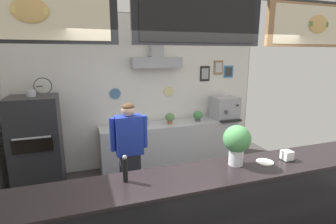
# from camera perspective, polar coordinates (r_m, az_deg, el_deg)

# --- Properties ---
(back_wall_assembly) EXTENTS (5.00, 2.76, 3.05)m
(back_wall_assembly) POSITION_cam_1_polar(r_m,az_deg,el_deg) (5.10, -5.30, 5.27)
(back_wall_assembly) COLOR gray
(back_wall_assembly) RESTS_ON ground_plane
(service_counter) EXTENTS (4.36, 0.61, 1.09)m
(service_counter) POSITION_cam_1_polar(r_m,az_deg,el_deg) (3.03, 8.24, -22.57)
(service_counter) COLOR black
(service_counter) RESTS_ON ground_plane
(back_prep_counter) EXTENTS (2.80, 0.57, 0.93)m
(back_prep_counter) POSITION_cam_1_polar(r_m,az_deg,el_deg) (5.29, 0.58, -7.46)
(back_prep_counter) COLOR #B7BABF
(back_prep_counter) RESTS_ON ground_plane
(pizza_oven) EXTENTS (0.74, 0.71, 1.74)m
(pizza_oven) POSITION_cam_1_polar(r_m,az_deg,el_deg) (4.69, -27.10, -6.84)
(pizza_oven) COLOR #232326
(pizza_oven) RESTS_ON ground_plane
(shop_worker) EXTENTS (0.53, 0.22, 1.63)m
(shop_worker) POSITION_cam_1_polar(r_m,az_deg,el_deg) (3.74, -8.54, -9.41)
(shop_worker) COLOR #232328
(shop_worker) RESTS_ON ground_plane
(espresso_machine) EXTENTS (0.52, 0.54, 0.48)m
(espresso_machine) POSITION_cam_1_polar(r_m,az_deg,el_deg) (5.58, 12.47, 0.84)
(espresso_machine) COLOR #A3A5AD
(espresso_machine) RESTS_ON back_prep_counter
(potted_thyme) EXTENTS (0.19, 0.19, 0.22)m
(potted_thyme) POSITION_cam_1_polar(r_m,az_deg,el_deg) (5.10, 0.41, -1.26)
(potted_thyme) COLOR #9E563D
(potted_thyme) RESTS_ON back_prep_counter
(potted_sage) EXTENTS (0.19, 0.19, 0.22)m
(potted_sage) POSITION_cam_1_polar(r_m,az_deg,el_deg) (5.33, 6.65, -0.77)
(potted_sage) COLOR #4C4C51
(potted_sage) RESTS_ON back_prep_counter
(potted_basil) EXTENTS (0.12, 0.12, 0.20)m
(potted_basil) POSITION_cam_1_polar(r_m,az_deg,el_deg) (4.95, -5.13, -1.89)
(potted_basil) COLOR #9E563D
(potted_basil) RESTS_ON back_prep_counter
(potted_oregano) EXTENTS (0.17, 0.17, 0.22)m
(potted_oregano) POSITION_cam_1_polar(r_m,az_deg,el_deg) (4.87, -10.58, -2.09)
(potted_oregano) COLOR beige
(potted_oregano) RESTS_ON back_prep_counter
(napkin_holder) EXTENTS (0.14, 0.13, 0.13)m
(napkin_holder) POSITION_cam_1_polar(r_m,az_deg,el_deg) (3.31, 24.94, -8.83)
(napkin_holder) COLOR #262628
(napkin_holder) RESTS_ON service_counter
(condiment_plate) EXTENTS (0.19, 0.19, 0.01)m
(condiment_plate) POSITION_cam_1_polar(r_m,az_deg,el_deg) (3.16, 20.75, -10.35)
(condiment_plate) COLOR white
(condiment_plate) RESTS_ON service_counter
(pepper_grinder) EXTENTS (0.05, 0.05, 0.27)m
(pepper_grinder) POSITION_cam_1_polar(r_m,az_deg,el_deg) (2.53, -9.52, -12.32)
(pepper_grinder) COLOR black
(pepper_grinder) RESTS_ON service_counter
(basil_vase) EXTENTS (0.30, 0.30, 0.45)m
(basil_vase) POSITION_cam_1_polar(r_m,az_deg,el_deg) (2.91, 15.07, -6.56)
(basil_vase) COLOR silver
(basil_vase) RESTS_ON service_counter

